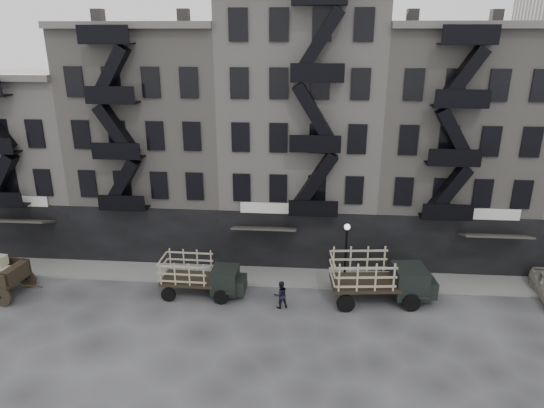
{
  "coord_description": "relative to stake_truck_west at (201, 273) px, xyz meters",
  "views": [
    {
      "loc": [
        0.75,
        -23.79,
        14.88
      ],
      "look_at": [
        -1.52,
        4.0,
        4.89
      ],
      "focal_mm": 32.0,
      "sensor_mm": 36.0,
      "label": 1
    }
  ],
  "objects": [
    {
      "name": "ground",
      "position": [
        5.52,
        -1.27,
        -1.42
      ],
      "size": [
        140.0,
        140.0,
        0.0
      ],
      "primitive_type": "plane",
      "color": "#38383A",
      "rests_on": "ground"
    },
    {
      "name": "sidewalk",
      "position": [
        5.52,
        2.48,
        -1.34
      ],
      "size": [
        55.0,
        2.5,
        0.15
      ],
      "primitive_type": "cube",
      "color": "slate",
      "rests_on": "ground"
    },
    {
      "name": "building_west",
      "position": [
        -14.48,
        8.56,
        4.59
      ],
      "size": [
        10.0,
        11.35,
        13.2
      ],
      "color": "#A49E97",
      "rests_on": "ground"
    },
    {
      "name": "building_midwest",
      "position": [
        -4.48,
        8.56,
        6.09
      ],
      "size": [
        10.0,
        11.35,
        16.2
      ],
      "color": "gray",
      "rests_on": "ground"
    },
    {
      "name": "building_center",
      "position": [
        5.52,
        8.56,
        7.09
      ],
      "size": [
        10.0,
        11.35,
        18.2
      ],
      "color": "#A49E97",
      "rests_on": "ground"
    },
    {
      "name": "building_mideast",
      "position": [
        15.52,
        8.56,
        6.09
      ],
      "size": [
        10.0,
        11.35,
        16.2
      ],
      "color": "gray",
      "rests_on": "ground"
    },
    {
      "name": "lamp_post",
      "position": [
        8.52,
        1.33,
        1.37
      ],
      "size": [
        0.36,
        0.36,
        4.28
      ],
      "color": "black",
      "rests_on": "ground"
    },
    {
      "name": "stake_truck_west",
      "position": [
        0.0,
        0.0,
        0.0
      ],
      "size": [
        4.99,
        2.16,
        2.48
      ],
      "rotation": [
        0.0,
        0.0,
        -0.02
      ],
      "color": "black",
      "rests_on": "ground"
    },
    {
      "name": "stake_truck_east",
      "position": [
        10.41,
        0.12,
        0.28
      ],
      "size": [
        6.11,
        2.95,
        2.97
      ],
      "rotation": [
        0.0,
        0.0,
        0.1
      ],
      "color": "black",
      "rests_on": "ground"
    },
    {
      "name": "pedestrian_mid",
      "position": [
        4.81,
        -1.07,
        -0.59
      ],
      "size": [
        0.98,
        0.89,
        1.65
      ],
      "primitive_type": "imported",
      "rotation": [
        0.0,
        0.0,
        3.53
      ],
      "color": "black",
      "rests_on": "ground"
    }
  ]
}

